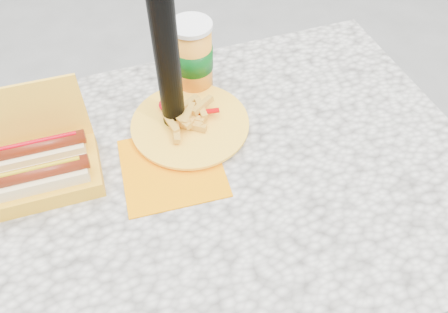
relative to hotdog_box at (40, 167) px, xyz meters
name	(u,v)px	position (x,y,z in m)	size (l,w,h in m)	color
ground	(207,312)	(0.29, -0.10, -0.79)	(60.00, 60.00, 0.00)	slate
picnic_table	(198,207)	(0.29, -0.10, -0.15)	(1.20, 0.80, 0.75)	beige
hotdog_box	(40,167)	(0.00, 0.00, 0.00)	(0.23, 0.17, 0.19)	yellow
fries_plate	(188,126)	(0.31, 0.04, -0.03)	(0.31, 0.34, 0.05)	orange
soda_cup	(193,57)	(0.37, 0.17, 0.05)	(0.10, 0.10, 0.18)	orange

